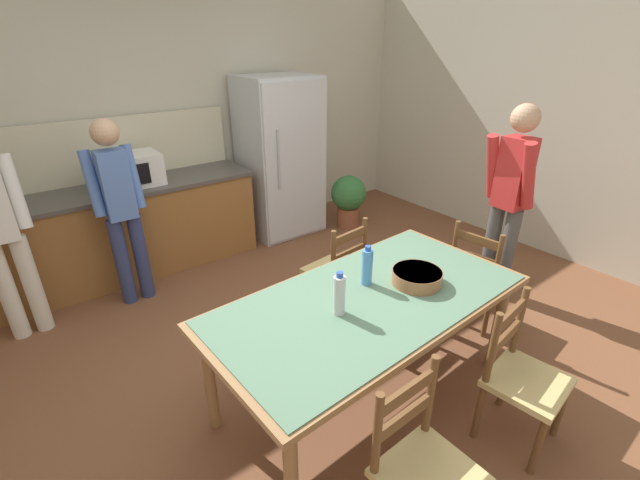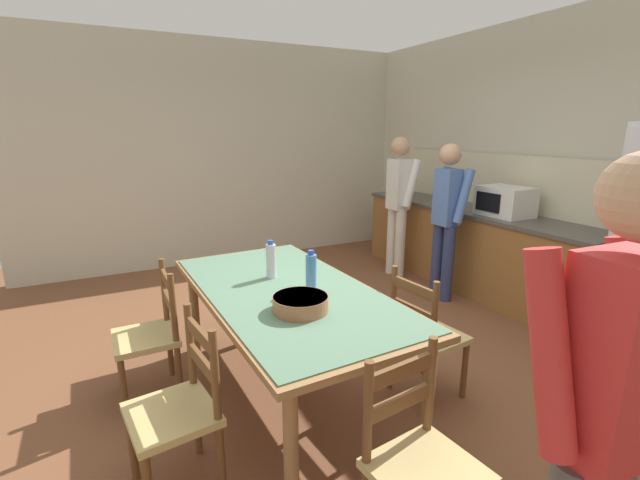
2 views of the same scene
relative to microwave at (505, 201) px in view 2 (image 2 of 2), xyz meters
The scene contains 17 objects.
ground_plane 2.50m from the microwave, 77.89° to the right, with size 8.32×8.32×0.00m, color brown.
wall_back 0.76m from the microwave, 43.67° to the left, with size 6.52×0.12×2.90m, color beige.
wall_left 3.58m from the microwave, 141.61° to the right, with size 0.12×5.20×2.90m, color beige.
kitchen_counter 0.74m from the microwave, behind, with size 3.13×0.66×0.91m.
counter_splashback 0.57m from the microwave, 142.46° to the left, with size 3.09×0.03×0.60m, color beige.
microwave is the anchor object (origin of this frame).
dining_table 2.76m from the microwave, 77.67° to the right, with size 2.07×1.10×0.77m.
bottle_near_centre 2.71m from the microwave, 82.95° to the right, with size 0.07×0.07×0.27m.
bottle_off_centre 2.64m from the microwave, 75.02° to the right, with size 0.07×0.07×0.27m.
serving_bowl 2.91m from the microwave, 71.01° to the right, with size 0.32×0.32×0.09m.
chair_side_far_right 2.20m from the microwave, 61.45° to the right, with size 0.46×0.44×0.91m.
chair_side_near_left 3.56m from the microwave, 87.33° to the right, with size 0.43×0.41×0.91m.
chair_head_end 3.29m from the microwave, 54.28° to the right, with size 0.45×0.46×0.91m.
chair_side_near_right 3.67m from the microwave, 72.82° to the right, with size 0.47×0.45×0.91m.
person_at_sink 1.24m from the microwave, 156.15° to the right, with size 0.43×0.29×1.70m.
person_at_counter 0.60m from the microwave, 118.19° to the right, with size 0.41×0.29×1.65m.
person_by_table 3.47m from the microwave, 45.29° to the right, with size 0.32×0.45×1.74m.
Camera 2 is at (2.55, -1.46, 1.79)m, focal length 24.00 mm.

